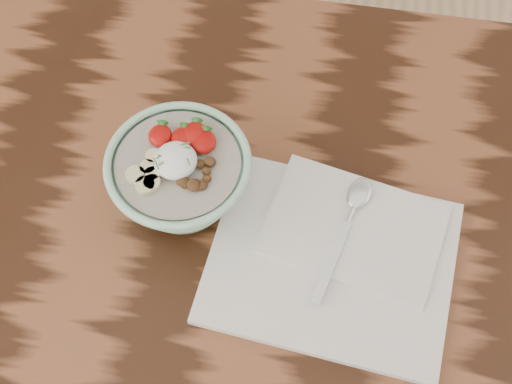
{
  "coord_description": "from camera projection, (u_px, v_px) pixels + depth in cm",
  "views": [
    {
      "loc": [
        -5.15,
        -30.92,
        153.95
      ],
      "look_at": [
        -11.01,
        6.1,
        85.19
      ],
      "focal_mm": 50.0,
      "sensor_mm": 36.0,
      "label": 1
    }
  ],
  "objects": [
    {
      "name": "table",
      "position": [
        333.0,
        317.0,
        0.92
      ],
      "size": [
        160.0,
        90.0,
        75.0
      ],
      "color": "black",
      "rests_on": "ground"
    },
    {
      "name": "breakfast_bowl",
      "position": [
        181.0,
        178.0,
        0.84
      ],
      "size": [
        17.04,
        17.04,
        11.51
      ],
      "rotation": [
        0.0,
        0.0,
        -0.01
      ],
      "color": "#9DD4AE",
      "rests_on": "table"
    },
    {
      "name": "napkin",
      "position": [
        336.0,
        255.0,
        0.85
      ],
      "size": [
        30.75,
        26.45,
        1.75
      ],
      "rotation": [
        0.0,
        0.0,
        -0.1
      ],
      "color": "silver",
      "rests_on": "table"
    },
    {
      "name": "spoon",
      "position": [
        352.0,
        210.0,
        0.86
      ],
      "size": [
        6.16,
        17.61,
        0.92
      ],
      "rotation": [
        0.0,
        0.0,
        -0.24
      ],
      "color": "silver",
      "rests_on": "napkin"
    }
  ]
}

